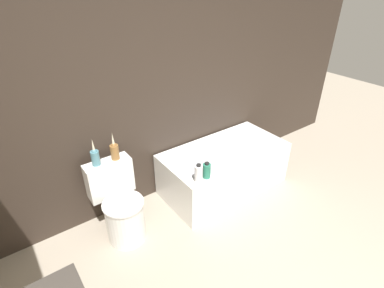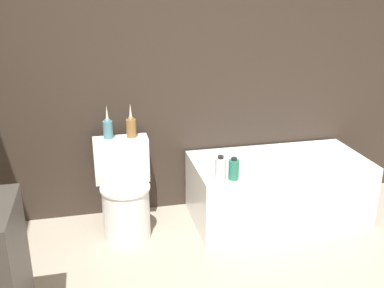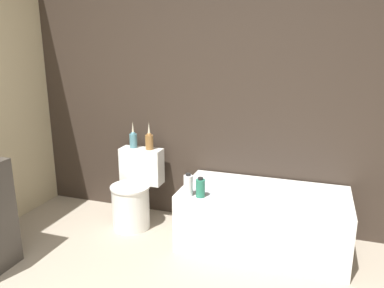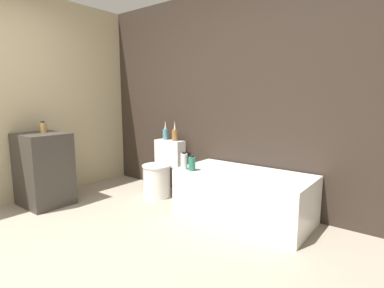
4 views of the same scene
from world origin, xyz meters
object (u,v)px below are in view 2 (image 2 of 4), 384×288
object	(u,v)px
bathtub	(278,188)
vase_silver	(131,126)
shampoo_bottle_tall	(220,169)
toilet	(125,195)
shampoo_bottle_short	(234,169)
vase_gold	(108,127)

from	to	relation	value
bathtub	vase_silver	distance (m)	1.32
vase_silver	shampoo_bottle_tall	distance (m)	0.81
vase_silver	shampoo_bottle_tall	bearing A→B (deg)	-41.29
vase_silver	shampoo_bottle_tall	world-z (taller)	vase_silver
toilet	shampoo_bottle_tall	size ratio (longest dim) A/B	3.72
shampoo_bottle_tall	shampoo_bottle_short	xyz separation A→B (m)	(0.10, 0.01, -0.01)
shampoo_bottle_tall	vase_gold	bearing A→B (deg)	145.64
vase_silver	shampoo_bottle_short	size ratio (longest dim) A/B	1.61
bathtub	shampoo_bottle_short	distance (m)	0.66
shampoo_bottle_tall	shampoo_bottle_short	distance (m)	0.10
toilet	shampoo_bottle_short	bearing A→B (deg)	-22.32
toilet	vase_silver	bearing A→B (deg)	64.08
vase_gold	shampoo_bottle_short	size ratio (longest dim) A/B	1.57
vase_silver	bathtub	bearing A→B (deg)	-10.54
vase_gold	vase_silver	size ratio (longest dim) A/B	0.97
vase_gold	shampoo_bottle_short	xyz separation A→B (m)	(0.87, -0.51, -0.22)
toilet	vase_silver	size ratio (longest dim) A/B	2.66
vase_silver	shampoo_bottle_short	distance (m)	0.88
vase_silver	vase_gold	bearing A→B (deg)	176.95
toilet	shampoo_bottle_tall	world-z (taller)	toilet
bathtub	shampoo_bottle_short	world-z (taller)	shampoo_bottle_short
bathtub	vase_gold	distance (m)	1.48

